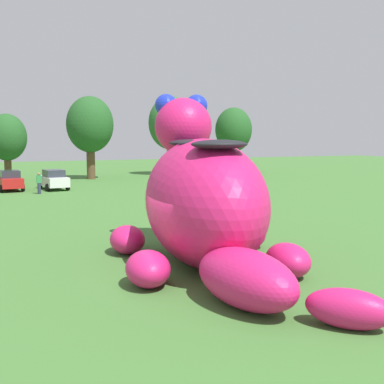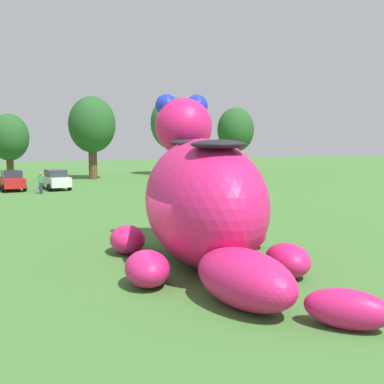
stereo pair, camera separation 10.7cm
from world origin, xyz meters
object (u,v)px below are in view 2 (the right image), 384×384
spectator_by_cars (41,183)px  car_red (11,180)px  car_white (55,180)px  spectator_near_inflatable (171,184)px  giant_inflatable_creature (204,200)px

spectator_by_cars → car_red: bearing=120.0°
car_white → spectator_near_inflatable: car_white is taller
car_red → spectator_near_inflatable: (11.49, -7.86, -0.01)m
spectator_by_cars → spectator_near_inflatable: bearing=-24.6°
car_red → car_white: size_ratio=0.99×
giant_inflatable_creature → car_white: size_ratio=2.93×
giant_inflatable_creature → spectator_by_cars: 24.89m
giant_inflatable_creature → car_red: (-5.18, 28.19, -1.44)m
giant_inflatable_creature → spectator_by_cars: size_ratio=7.36×
giant_inflatable_creature → car_white: 27.65m
car_white → spectator_by_cars: bearing=-117.1°
giant_inflatable_creature → spectator_near_inflatable: (6.32, 20.34, -1.45)m
car_white → spectator_by_cars: car_white is taller
car_red → spectator_by_cars: car_red is taller
giant_inflatable_creature → spectator_near_inflatable: giant_inflatable_creature is taller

